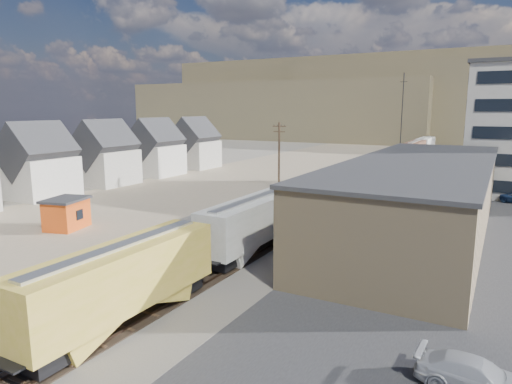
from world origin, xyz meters
The scene contains 14 objects.
ground centered at (0.00, 0.00, 0.00)m, with size 300.00×300.00×0.00m, color #6B6356.
ballast_bed centered at (0.00, 50.00, 0.03)m, with size 18.00×200.00×0.06m, color #4C4742.
dirt_yard centered at (-20.00, 40.00, 0.01)m, with size 24.00×180.00×0.03m, color #83785A.
asphalt_lot centered at (22.00, 35.00, 0.02)m, with size 26.00×120.00×0.04m, color #232326.
rail_tracks centered at (-0.55, 50.00, 0.11)m, with size 11.40×200.00×0.24m.
freight_train centered at (3.80, 49.62, 2.79)m, with size 3.00×119.74×4.46m.
warehouse centered at (14.98, 25.00, 3.65)m, with size 12.40×40.40×7.25m.
utility_pole_north centered at (-8.50, 42.00, 5.30)m, with size 2.20×0.32×10.00m.
radio_mast centered at (6.00, 60.00, 9.12)m, with size 1.20×0.16×18.00m.
townhouse_row centered at (-34.00, 25.00, 4.34)m, with size 8.15×68.16×10.47m.
hills_north centered at (0.17, 167.92, 14.10)m, with size 265.00×80.00×32.00m.
maintenance_shed centered at (-16.57, 9.22, 1.63)m, with size 4.34×5.05×3.18m.
parked_car_red centered at (14.11, 7.24, 0.72)m, with size 1.70×4.24×1.44m, color #AA0F1A.
parked_car_silver centered at (21.69, -0.82, 0.72)m, with size 2.03×4.98×1.45m, color #A8AAB0.
Camera 1 is at (21.96, -21.10, 12.15)m, focal length 32.00 mm.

